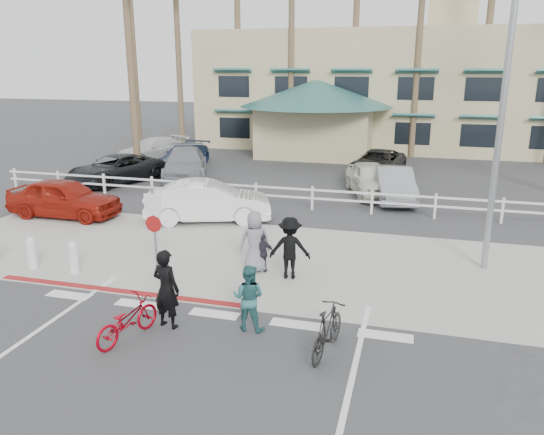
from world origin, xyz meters
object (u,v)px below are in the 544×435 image
(bike_red, at_px, (127,320))
(car_white_sedan, at_px, (208,202))
(bike_black, at_px, (327,330))
(car_red_compact, at_px, (64,198))
(sign_post, at_px, (155,229))

(bike_red, bearing_deg, car_white_sedan, -63.32)
(bike_red, height_order, bike_black, bike_black)
(bike_black, xyz_separation_m, car_red_compact, (-11.60, 7.43, 0.23))
(bike_black, height_order, car_white_sedan, car_white_sedan)
(bike_black, distance_m, car_white_sedan, 10.23)
(car_white_sedan, bearing_deg, bike_red, 171.98)
(bike_red, distance_m, bike_black, 4.28)
(car_white_sedan, height_order, car_red_compact, car_white_sedan)
(sign_post, xyz_separation_m, bike_black, (5.18, -2.64, -0.93))
(bike_black, relative_size, car_white_sedan, 0.37)
(bike_red, xyz_separation_m, car_red_compact, (-7.36, 8.00, 0.30))
(bike_red, bearing_deg, sign_post, -57.88)
(car_red_compact, bearing_deg, bike_black, -122.91)
(bike_black, xyz_separation_m, car_white_sedan, (-5.95, 8.32, 0.24))
(sign_post, height_order, bike_red, sign_post)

